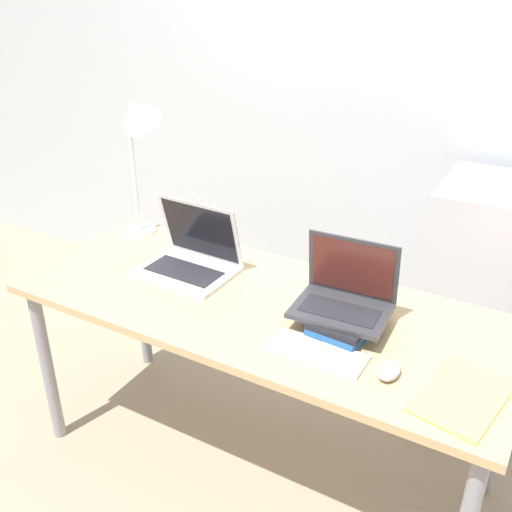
# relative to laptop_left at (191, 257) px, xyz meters

# --- Properties ---
(wall_back) EXTENTS (8.00, 0.05, 2.70)m
(wall_back) POSITION_rel_laptop_left_xyz_m (0.35, 1.06, 0.54)
(wall_back) COLOR silver
(wall_back) RESTS_ON ground_plane
(desk) EXTENTS (1.76, 0.71, 0.75)m
(desk) POSITION_rel_laptop_left_xyz_m (0.35, -0.08, -0.13)
(desk) COLOR tan
(desk) RESTS_ON ground_plane
(laptop_left) EXTENTS (0.36, 0.27, 0.27)m
(laptop_left) POSITION_rel_laptop_left_xyz_m (0.00, 0.00, 0.00)
(laptop_left) COLOR silver
(laptop_left) RESTS_ON desk
(book_stack) EXTENTS (0.20, 0.28, 0.05)m
(book_stack) POSITION_rel_laptop_left_xyz_m (0.67, -0.07, -0.03)
(book_stack) COLOR #235693
(book_stack) RESTS_ON desk
(laptop_on_books) EXTENTS (0.32, 0.24, 0.23)m
(laptop_on_books) POSITION_rel_laptop_left_xyz_m (0.65, -0.05, 0.05)
(laptop_on_books) COLOR #333338
(laptop_on_books) RESTS_ON book_stack
(wireless_keyboard) EXTENTS (0.31, 0.12, 0.01)m
(wireless_keyboard) POSITION_rel_laptop_left_xyz_m (0.65, -0.25, -0.05)
(wireless_keyboard) COLOR silver
(wireless_keyboard) RESTS_ON desk
(mouse) EXTENTS (0.06, 0.10, 0.04)m
(mouse) POSITION_rel_laptop_left_xyz_m (0.87, -0.25, -0.03)
(mouse) COLOR #B2B2B7
(mouse) RESTS_ON desk
(notepad) EXTENTS (0.25, 0.34, 0.01)m
(notepad) POSITION_rel_laptop_left_xyz_m (1.08, -0.24, -0.05)
(notepad) COLOR #EFE066
(notepad) RESTS_ON desk
(desk_lamp) EXTENTS (0.23, 0.20, 0.63)m
(desk_lamp) POSITION_rel_laptop_left_xyz_m (-0.33, 0.13, 0.42)
(desk_lamp) COLOR white
(desk_lamp) RESTS_ON desk
(mini_fridge) EXTENTS (0.50, 0.50, 1.04)m
(mini_fridge) POSITION_rel_laptop_left_xyz_m (1.01, 0.73, -0.29)
(mini_fridge) COLOR silver
(mini_fridge) RESTS_ON ground_plane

